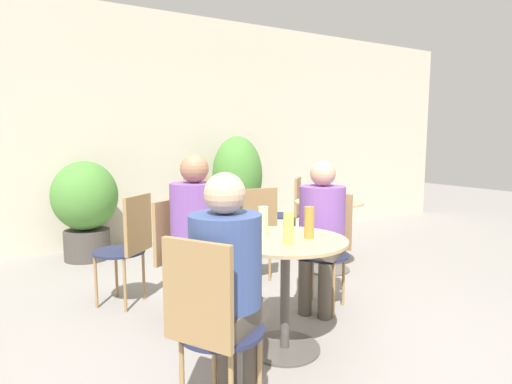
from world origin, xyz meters
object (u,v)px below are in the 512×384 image
object	(u,v)px
bistro_chair_3	(256,226)
seated_person_1	(197,227)
bistro_chair_2	(209,317)
bistro_chair_5	(196,208)
bistro_chair_0	(327,240)
cafe_table_far	(328,221)
potted_plant_1	(237,185)
beer_glass_1	(263,222)
bistro_chair_4	(290,208)
cafe_table_near	(285,268)
seated_person_0	(321,223)
potted_plant_0	(85,204)
seated_person_2	(227,273)
bistro_chair_6	(129,240)
beer_glass_2	(289,228)
bistro_chair_1	(181,251)
beer_glass_0	(309,223)

from	to	relation	value
bistro_chair_3	seated_person_1	world-z (taller)	seated_person_1
bistro_chair_2	bistro_chair_5	world-z (taller)	same
bistro_chair_0	bistro_chair_3	bearing A→B (deg)	166.28
cafe_table_far	potted_plant_1	size ratio (longest dim) A/B	0.51
bistro_chair_5	beer_glass_1	xyz separation A→B (m)	(-0.36, -2.38, 0.28)
bistro_chair_2	bistro_chair_4	bearing A→B (deg)	-73.21
cafe_table_near	seated_person_1	bearing A→B (deg)	124.50
seated_person_1	seated_person_0	bearing A→B (deg)	-45.06
bistro_chair_2	potted_plant_0	world-z (taller)	potted_plant_0
cafe_table_far	seated_person_2	size ratio (longest dim) A/B	0.61
cafe_table_near	bistro_chair_3	size ratio (longest dim) A/B	0.85
bistro_chair_4	bistro_chair_6	xyz separation A→B (m)	(-2.03, -0.81, 0.00)
seated_person_1	beer_glass_2	bearing A→B (deg)	-99.66
bistro_chair_1	bistro_chair_4	xyz separation A→B (m)	(1.76, 1.31, 0.00)
beer_glass_0	potted_plant_1	bearing A→B (deg)	74.30
potted_plant_1	bistro_chair_2	bearing A→B (deg)	-116.67
bistro_chair_5	seated_person_2	bearing A→B (deg)	-70.46
bistro_chair_3	seated_person_1	xyz separation A→B (m)	(-0.79, -0.64, 0.19)
cafe_table_far	seated_person_2	world-z (taller)	seated_person_2
bistro_chair_0	seated_person_0	distance (m)	0.22
beer_glass_0	cafe_table_far	bearing A→B (deg)	48.18
seated_person_2	potted_plant_1	distance (m)	3.43
seated_person_0	beer_glass_1	xyz separation A→B (m)	(-0.65, -0.27, 0.12)
bistro_chair_4	bistro_chair_6	size ratio (longest dim) A/B	1.00
seated_person_2	bistro_chair_2	bearing A→B (deg)	90.00
bistro_chair_2	bistro_chair_3	world-z (taller)	same
bistro_chair_0	potted_plant_0	size ratio (longest dim) A/B	0.81
bistro_chair_1	potted_plant_0	size ratio (longest dim) A/B	0.81
bistro_chair_1	seated_person_2	size ratio (longest dim) A/B	0.77
bistro_chair_1	seated_person_2	xyz separation A→B (m)	(-0.09, -1.06, 0.16)
bistro_chair_4	beer_glass_1	distance (m)	2.35
potted_plant_0	beer_glass_1	bearing A→B (deg)	-72.28
bistro_chair_5	potted_plant_0	xyz separation A→B (m)	(-1.21, 0.28, 0.09)
bistro_chair_2	beer_glass_2	bearing A→B (deg)	-96.15
potted_plant_0	cafe_table_near	bearing A→B (deg)	-71.17
beer_glass_2	bistro_chair_5	bearing A→B (deg)	82.99
bistro_chair_4	seated_person_1	size ratio (longest dim) A/B	0.73
cafe_table_far	bistro_chair_0	world-z (taller)	bistro_chair_0
potted_plant_0	potted_plant_1	world-z (taller)	potted_plant_1
bistro_chair_3	seated_person_2	bearing A→B (deg)	57.82
bistro_chair_2	beer_glass_1	bearing A→B (deg)	-79.69
seated_person_0	beer_glass_0	world-z (taller)	seated_person_0
bistro_chair_1	bistro_chair_3	world-z (taller)	same
potted_plant_0	bistro_chair_2	bearing A→B (deg)	-85.35
seated_person_1	beer_glass_1	size ratio (longest dim) A/B	6.39
beer_glass_0	bistro_chair_4	bearing A→B (deg)	60.63
beer_glass_2	bistro_chair_3	bearing A→B (deg)	70.54
bistro_chair_0	bistro_chair_1	xyz separation A→B (m)	(-1.15, 0.21, 0.00)
bistro_chair_6	bistro_chair_2	bearing A→B (deg)	45.67
bistro_chair_2	beer_glass_1	size ratio (longest dim) A/B	4.69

